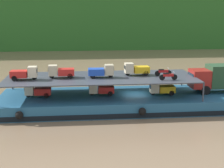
{
  "coord_description": "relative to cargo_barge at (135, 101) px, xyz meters",
  "views": [
    {
      "loc": [
        -5.88,
        -34.33,
        10.71
      ],
      "look_at": [
        -2.6,
        0.0,
        2.7
      ],
      "focal_mm": 52.02,
      "sensor_mm": 36.0,
      "label": 1
    }
  ],
  "objects": [
    {
      "name": "ground_plane",
      "position": [
        0.0,
        0.03,
        -0.75
      ],
      "size": [
        400.0,
        400.0,
        0.0
      ],
      "primitive_type": "plane",
      "color": "#7F664C"
    },
    {
      "name": "cargo_barge",
      "position": [
        0.0,
        0.0,
        0.0
      ],
      "size": [
        29.7,
        8.69,
        1.5
      ],
      "color": "#23567A",
      "rests_on": "ground"
    },
    {
      "name": "covered_lorry",
      "position": [
        9.86,
        0.08,
        2.45
      ],
      "size": [
        7.88,
        2.37,
        3.1
      ],
      "color": "maroon",
      "rests_on": "cargo_barge"
    },
    {
      "name": "cargo_rack",
      "position": [
        -3.8,
        0.03,
        2.69
      ],
      "size": [
        20.5,
        7.28,
        2.0
      ],
      "color": "#383D47",
      "rests_on": "cargo_barge"
    },
    {
      "name": "mini_truck_lower_stern",
      "position": [
        -10.62,
        -0.15,
        1.44
      ],
      "size": [
        2.75,
        1.21,
        1.38
      ],
      "color": "red",
      "rests_on": "cargo_barge"
    },
    {
      "name": "mini_truck_lower_aft",
      "position": [
        -3.82,
        -0.05,
        1.44
      ],
      "size": [
        2.74,
        1.2,
        1.38
      ],
      "color": "red",
      "rests_on": "cargo_barge"
    },
    {
      "name": "mini_truck_lower_mid",
      "position": [
        2.83,
        -0.48,
        1.44
      ],
      "size": [
        2.75,
        1.22,
        1.38
      ],
      "color": "gold",
      "rests_on": "cargo_barge"
    },
    {
      "name": "mini_truck_upper_stern",
      "position": [
        -11.79,
        -0.6,
        3.44
      ],
      "size": [
        2.76,
        1.23,
        1.38
      ],
      "color": "red",
      "rests_on": "cargo_rack"
    },
    {
      "name": "mini_truck_upper_mid",
      "position": [
        -8.08,
        0.04,
        3.44
      ],
      "size": [
        2.77,
        1.25,
        1.38
      ],
      "color": "red",
      "rests_on": "cargo_rack"
    },
    {
      "name": "mini_truck_upper_fore",
      "position": [
        -3.77,
        -0.17,
        3.44
      ],
      "size": [
        2.74,
        1.2,
        1.38
      ],
      "color": "#1E47B7",
      "rests_on": "cargo_rack"
    },
    {
      "name": "mini_truck_upper_bow",
      "position": [
        0.18,
        0.66,
        3.44
      ],
      "size": [
        2.78,
        1.27,
        1.38
      ],
      "color": "gold",
      "rests_on": "cargo_rack"
    },
    {
      "name": "motorcycle_upper_port",
      "position": [
        3.04,
        -2.16,
        3.18
      ],
      "size": [
        1.9,
        0.55,
        0.87
      ],
      "color": "black",
      "rests_on": "cargo_rack"
    },
    {
      "name": "motorcycle_upper_centre",
      "position": [
        3.06,
        0.02,
        3.18
      ],
      "size": [
        1.9,
        0.55,
        0.87
      ],
      "color": "black",
      "rests_on": "cargo_rack"
    }
  ]
}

